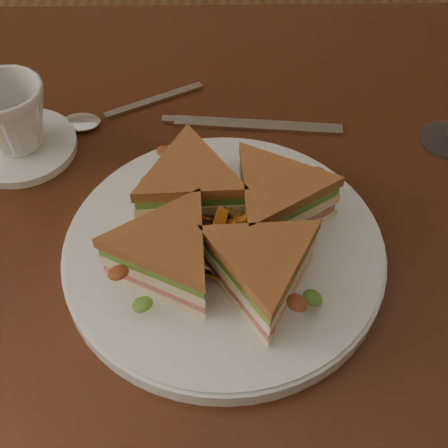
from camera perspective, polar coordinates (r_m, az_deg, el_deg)
name	(u,v)px	position (r m, az deg, el deg)	size (l,w,h in m)	color
table	(189,263)	(0.74, -3.23, -3.55)	(1.20, 0.80, 0.75)	black
plate	(224,252)	(0.61, 0.00, -2.55)	(0.31, 0.31, 0.02)	white
sandwich_wedges	(224,227)	(0.58, 0.00, -0.32)	(0.27, 0.27, 0.06)	#FFE9BC
crisps_mound	(224,230)	(0.59, 0.00, -0.57)	(0.09, 0.09, 0.05)	#C86B19
spoon	(99,117)	(0.77, -11.34, 9.55)	(0.17, 0.09, 0.01)	silver
knife	(246,125)	(0.75, 2.00, 9.03)	(0.22, 0.04, 0.00)	silver
saucer	(21,146)	(0.75, -18.04, 6.76)	(0.13, 0.13, 0.01)	white
coffee_cup	(11,116)	(0.73, -18.87, 9.29)	(0.08, 0.08, 0.08)	white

